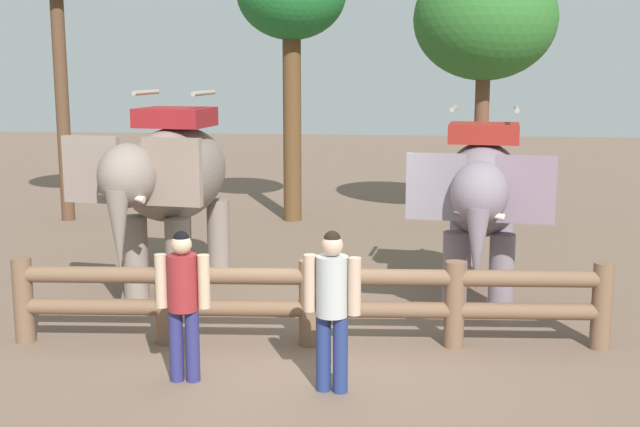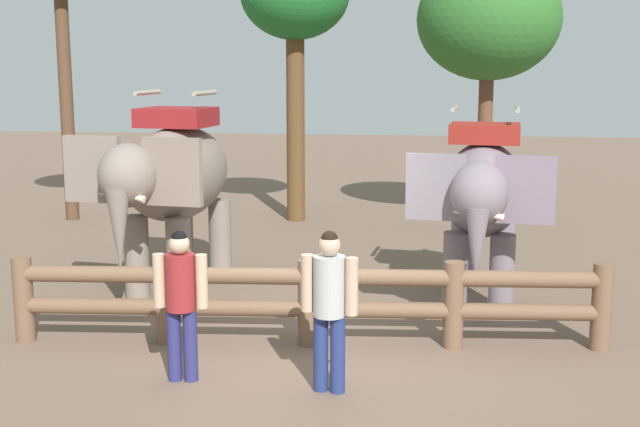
{
  "view_description": "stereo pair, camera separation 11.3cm",
  "coord_description": "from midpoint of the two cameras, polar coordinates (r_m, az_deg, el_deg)",
  "views": [
    {
      "loc": [
        1.19,
        -9.3,
        3.35
      ],
      "look_at": [
        0.0,
        1.36,
        1.4
      ],
      "focal_mm": 46.28,
      "sensor_mm": 36.0,
      "label": 1
    },
    {
      "loc": [
        1.3,
        -9.28,
        3.35
      ],
      "look_at": [
        0.0,
        1.36,
        1.4
      ],
      "focal_mm": 46.28,
      "sensor_mm": 36.0,
      "label": 2
    }
  ],
  "objects": [
    {
      "name": "tourist_woman_in_black",
      "position": [
        8.44,
        0.45,
        -5.98
      ],
      "size": [
        0.6,
        0.38,
        1.7
      ],
      "color": "navy",
      "rests_on": "ground"
    },
    {
      "name": "ground_plane",
      "position": [
        9.95,
        -1.2,
        -9.36
      ],
      "size": [
        60.0,
        60.0,
        0.0
      ],
      "primitive_type": "plane",
      "color": "brown"
    },
    {
      "name": "tree_far_right",
      "position": [
        17.33,
        11.15,
        12.93
      ],
      "size": [
        2.88,
        2.88,
        5.46
      ],
      "color": "brown",
      "rests_on": "ground"
    },
    {
      "name": "elephant_near_left",
      "position": [
        12.41,
        -10.52,
        2.33
      ],
      "size": [
        1.97,
        3.5,
        2.96
      ],
      "color": "gray",
      "rests_on": "ground"
    },
    {
      "name": "tourist_man_in_blue",
      "position": [
        8.85,
        -9.82,
        -5.59
      ],
      "size": [
        0.58,
        0.33,
        1.64
      ],
      "color": "navy",
      "rests_on": "ground"
    },
    {
      "name": "tree_back_center",
      "position": [
        17.65,
        -2.18,
        14.53
      ],
      "size": [
        2.29,
        2.29,
        5.78
      ],
      "color": "brown",
      "rests_on": "ground"
    },
    {
      "name": "log_fence",
      "position": [
        9.92,
        -1.1,
        -5.75
      ],
      "size": [
        7.17,
        0.76,
        1.05
      ],
      "color": "brown",
      "rests_on": "ground"
    },
    {
      "name": "elephant_center",
      "position": [
        11.66,
        10.83,
        1.27
      ],
      "size": [
        1.84,
        3.25,
        2.77
      ],
      "color": "slate",
      "rests_on": "ground"
    }
  ]
}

